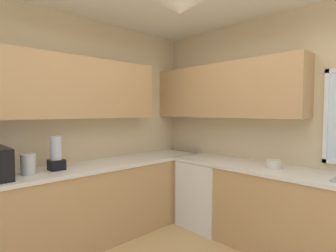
{
  "coord_description": "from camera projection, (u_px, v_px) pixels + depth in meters",
  "views": [
    {
      "loc": [
        1.29,
        -1.34,
        1.53
      ],
      "look_at": [
        -0.77,
        0.63,
        1.37
      ],
      "focal_mm": 28.51,
      "sensor_mm": 36.0,
      "label": 1
    }
  ],
  "objects": [
    {
      "name": "counter_run_back",
      "position": [
        292.0,
        214.0,
        2.79
      ],
      "size": [
        2.93,
        0.65,
        0.91
      ],
      "color": "tan",
      "rests_on": "ground_plane"
    },
    {
      "name": "kettle",
      "position": [
        28.0,
        164.0,
        2.62
      ],
      "size": [
        0.14,
        0.14,
        0.2
      ],
      "primitive_type": "cylinder",
      "color": "#B7B7BC",
      "rests_on": "counter_run_left"
    },
    {
      "name": "bowl",
      "position": [
        274.0,
        164.0,
        2.92
      ],
      "size": [
        0.17,
        0.17,
        0.09
      ],
      "primitive_type": "cylinder",
      "color": "beige",
      "rests_on": "counter_run_back"
    },
    {
      "name": "dishwasher",
      "position": [
        207.0,
        193.0,
        3.57
      ],
      "size": [
        0.6,
        0.6,
        0.87
      ],
      "primitive_type": "cube",
      "color": "white",
      "rests_on": "ground_plane"
    },
    {
      "name": "room_shell",
      "position": [
        165.0,
        79.0,
        2.8
      ],
      "size": [
        3.84,
        3.73,
        2.75
      ],
      "color": "beige",
      "rests_on": "ground_plane"
    },
    {
      "name": "counter_run_left",
      "position": [
        81.0,
        206.0,
        3.04
      ],
      "size": [
        0.65,
        3.34,
        0.91
      ],
      "color": "tan",
      "rests_on": "ground_plane"
    },
    {
      "name": "blender_appliance",
      "position": [
        56.0,
        155.0,
        2.82
      ],
      "size": [
        0.15,
        0.15,
        0.36
      ],
      "color": "black",
      "rests_on": "counter_run_left"
    }
  ]
}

